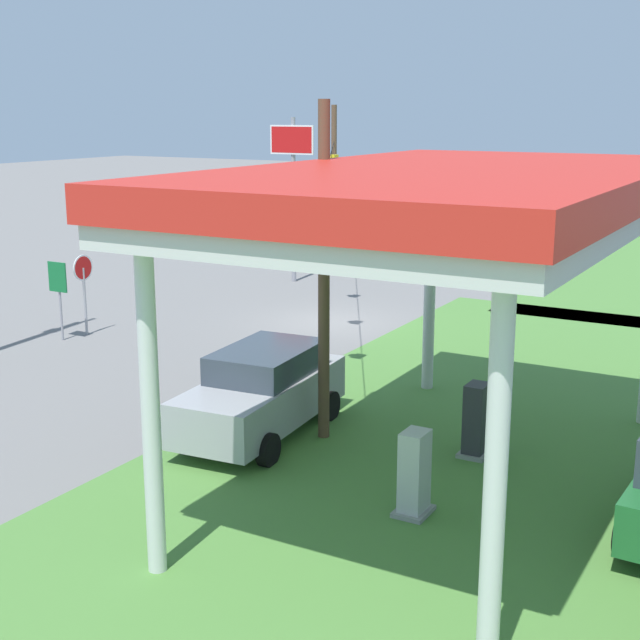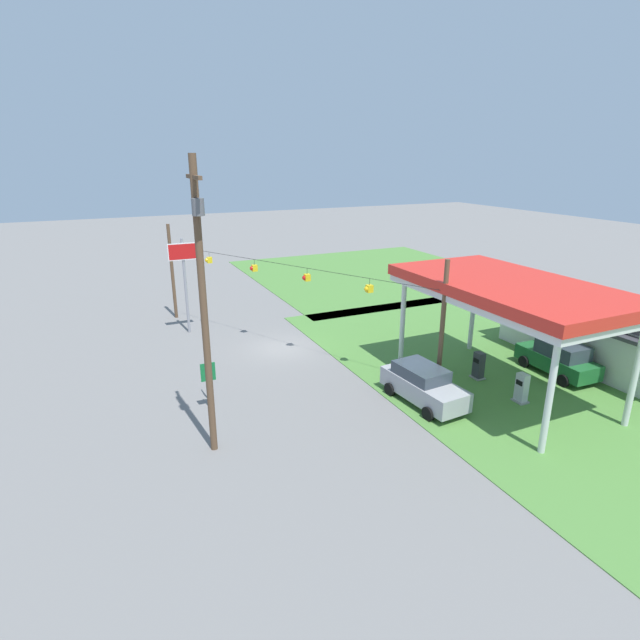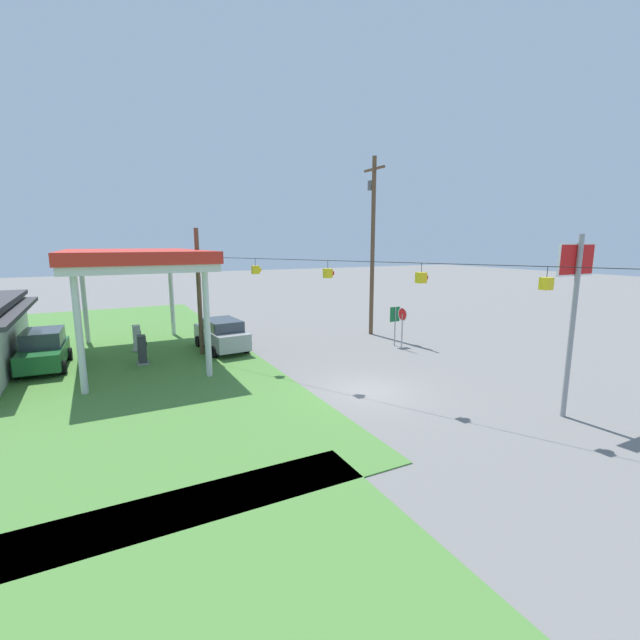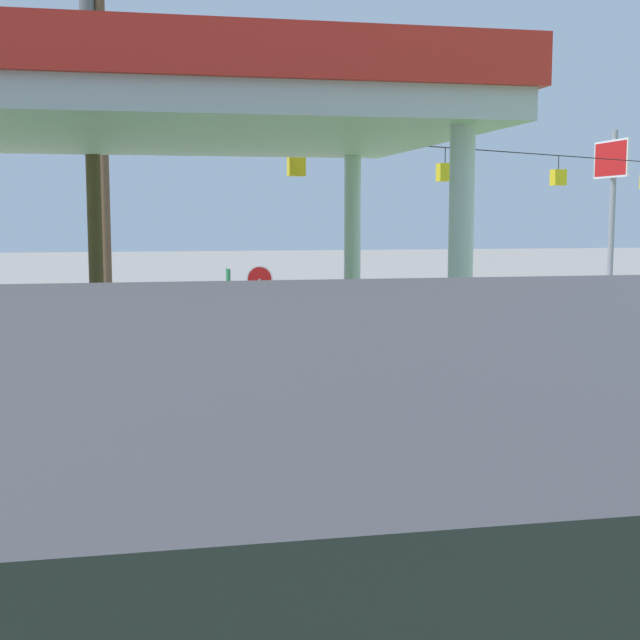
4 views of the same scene
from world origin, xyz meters
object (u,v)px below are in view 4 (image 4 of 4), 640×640
car_at_pumps_front (78,381)px  utility_pole_main (102,126)px  fuel_pump_near (134,454)px  gas_station_canopy (2,106)px  route_sign (229,292)px  stop_sign_overhead (611,195)px  stop_sign_roadside (260,288)px

car_at_pumps_front → utility_pole_main: 11.72m
fuel_pump_near → car_at_pumps_front: (1.01, -4.41, 0.24)m
gas_station_canopy → fuel_pump_near: gas_station_canopy is taller
fuel_pump_near → route_sign: (-2.70, -14.10, 0.99)m
fuel_pump_near → gas_station_canopy: bearing=0.1°
car_at_pumps_front → gas_station_canopy: bearing=78.7°
stop_sign_overhead → utility_pole_main: size_ratio=0.56×
route_sign → utility_pole_main: (3.53, -0.65, 4.79)m
fuel_pump_near → route_sign: size_ratio=0.64×
fuel_pump_near → car_at_pumps_front: size_ratio=0.32×
route_sign → utility_pole_main: bearing=-10.4°
stop_sign_roadside → stop_sign_overhead: size_ratio=0.38×
gas_station_canopy → stop_sign_roadside: bearing=-110.2°
route_sign → gas_station_canopy: bearing=73.3°
fuel_pump_near → stop_sign_overhead: size_ratio=0.23×
car_at_pumps_front → stop_sign_overhead: bearing=-155.5°
gas_station_canopy → car_at_pumps_front: gas_station_canopy is taller
gas_station_canopy → fuel_pump_near: (-1.53, -0.00, -4.61)m
gas_station_canopy → utility_pole_main: utility_pole_main is taller
car_at_pumps_front → utility_pole_main: bearing=-95.6°
stop_sign_roadside → stop_sign_overhead: 11.05m
car_at_pumps_front → stop_sign_overhead: 17.84m
gas_station_canopy → car_at_pumps_front: 6.23m
fuel_pump_near → route_sign: 14.39m
fuel_pump_near → stop_sign_roadside: (-3.60, -13.95, 1.09)m
stop_sign_roadside → route_sign: 0.92m
car_at_pumps_front → stop_sign_roadside: bearing=-120.4°
gas_station_canopy → stop_sign_overhead: 20.40m
stop_sign_overhead → route_sign: 11.96m
gas_station_canopy → car_at_pumps_front: (-0.52, -4.42, -4.37)m
car_at_pumps_front → route_sign: 10.40m
route_sign → utility_pole_main: size_ratio=0.20×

